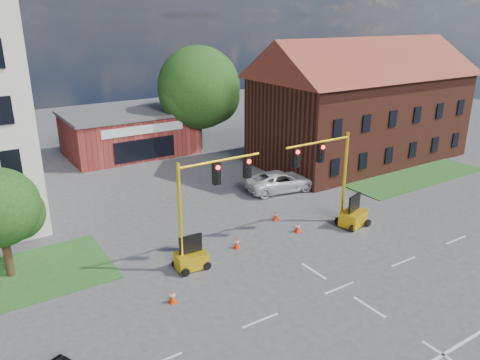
{
  "coord_description": "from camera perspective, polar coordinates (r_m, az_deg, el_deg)",
  "views": [
    {
      "loc": [
        -15.67,
        -14.68,
        13.25
      ],
      "look_at": [
        0.37,
        10.0,
        2.87
      ],
      "focal_mm": 35.0,
      "sensor_mm": 36.0,
      "label": 1
    }
  ],
  "objects": [
    {
      "name": "signal_mast_west",
      "position": [
        25.35,
        -4.03,
        -2.22
      ],
      "size": [
        5.3,
        0.6,
        6.2
      ],
      "color": "gray",
      "rests_on": "ground"
    },
    {
      "name": "townhouse_row",
      "position": [
        46.13,
        14.67,
        9.68
      ],
      "size": [
        21.0,
        11.0,
        11.5
      ],
      "color": "#552519",
      "rests_on": "ground"
    },
    {
      "name": "tree_large",
      "position": [
        48.0,
        -4.63,
        10.88
      ],
      "size": [
        8.67,
        8.26,
        10.56
      ],
      "color": "#392314",
      "rests_on": "ground"
    },
    {
      "name": "cone_a",
      "position": [
        23.66,
        -8.24,
        -13.87
      ],
      "size": [
        0.4,
        0.4,
        0.7
      ],
      "color": "red",
      "rests_on": "ground"
    },
    {
      "name": "tree_nw_front",
      "position": [
        27.02,
        -26.85,
        -3.21
      ],
      "size": [
        4.3,
        4.1,
        6.04
      ],
      "color": "#392314",
      "rests_on": "ground"
    },
    {
      "name": "cone_b",
      "position": [
        28.32,
        -0.38,
        -7.7
      ],
      "size": [
        0.4,
        0.4,
        0.7
      ],
      "color": "red",
      "rests_on": "ground"
    },
    {
      "name": "trailer_west",
      "position": [
        26.23,
        -5.98,
        -9.51
      ],
      "size": [
        1.78,
        1.26,
        1.94
      ],
      "rotation": [
        0.0,
        0.0,
        -0.08
      ],
      "color": "yellow",
      "rests_on": "ground"
    },
    {
      "name": "grass_verge_ne",
      "position": [
        43.23,
        20.77,
        0.33
      ],
      "size": [
        14.0,
        4.0,
        0.08
      ],
      "primitive_type": "cube",
      "color": "#22501E",
      "rests_on": "ground"
    },
    {
      "name": "pickup_white",
      "position": [
        37.34,
        4.99,
        -0.14
      ],
      "size": [
        6.07,
        3.55,
        1.59
      ],
      "primitive_type": "imported",
      "rotation": [
        0.0,
        0.0,
        1.4
      ],
      "color": "white",
      "rests_on": "ground"
    },
    {
      "name": "cone_d",
      "position": [
        32.11,
        4.38,
        -4.34
      ],
      "size": [
        0.4,
        0.4,
        0.7
      ],
      "color": "red",
      "rests_on": "ground"
    },
    {
      "name": "lane_markings",
      "position": [
        23.6,
        17.35,
        -15.72
      ],
      "size": [
        60.0,
        36.0,
        0.01
      ],
      "primitive_type": null,
      "color": "silver",
      "rests_on": "ground"
    },
    {
      "name": "trailer_east",
      "position": [
        31.98,
        13.64,
        -4.35
      ],
      "size": [
        2.14,
        1.74,
        2.11
      ],
      "rotation": [
        0.0,
        0.0,
        0.31
      ],
      "color": "yellow",
      "rests_on": "ground"
    },
    {
      "name": "ground",
      "position": [
        25.23,
        12.06,
        -12.74
      ],
      "size": [
        120.0,
        120.0,
        0.0
      ],
      "primitive_type": "plane",
      "color": "#434446",
      "rests_on": "ground"
    },
    {
      "name": "brick_shop",
      "position": [
        48.61,
        -13.38,
        5.71
      ],
      "size": [
        12.4,
        8.4,
        4.3
      ],
      "color": "maroon",
      "rests_on": "ground"
    },
    {
      "name": "signal_mast_east",
      "position": [
        30.25,
        10.52,
        1.13
      ],
      "size": [
        5.3,
        0.6,
        6.2
      ],
      "color": "gray",
      "rests_on": "ground"
    },
    {
      "name": "cone_c",
      "position": [
        30.54,
        7.04,
        -5.74
      ],
      "size": [
        0.4,
        0.4,
        0.7
      ],
      "color": "red",
      "rests_on": "ground"
    }
  ]
}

